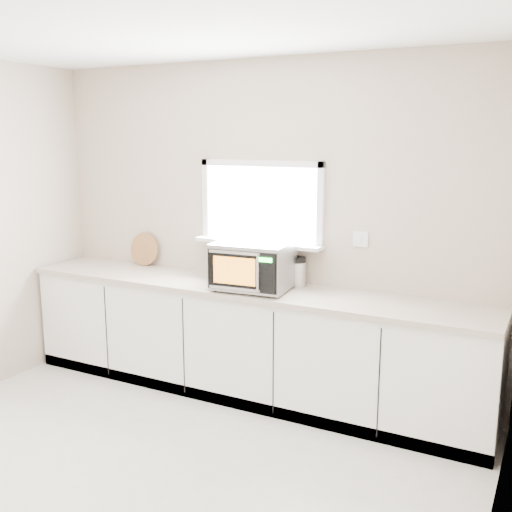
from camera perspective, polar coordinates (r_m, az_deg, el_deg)
The scene contains 8 objects.
ground at distance 3.87m, azimuth -14.07°, elevation -21.78°, with size 4.00×4.00×0.00m, color beige.
back_wall at distance 4.96m, azimuth 0.58°, elevation 2.91°, with size 4.00×0.17×2.70m.
cabinets at distance 4.93m, azimuth -1.03°, elevation -8.23°, with size 3.92×0.60×0.88m, color white.
countertop at distance 4.78m, azimuth -1.11°, elevation -3.07°, with size 3.92×0.64×0.04m, color #B6A796.
microwave at distance 4.62m, azimuth -0.31°, elevation -0.86°, with size 0.61×0.50×0.37m.
knife_block at distance 4.88m, azimuth -3.53°, elevation -0.86°, with size 0.17×0.25×0.33m.
cutting_board at distance 5.59m, azimuth -10.58°, elevation 0.64°, with size 0.30×0.30×0.02m, color #9A5B3B.
coffee_grinder at distance 4.76m, azimuth 3.98°, elevation -1.46°, with size 0.17×0.17×0.24m.
Camera 1 is at (2.22, -2.37, 2.10)m, focal length 42.00 mm.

